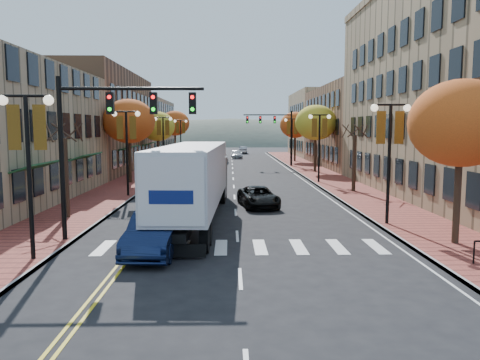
{
  "coord_description": "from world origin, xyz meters",
  "views": [
    {
      "loc": [
        -0.33,
        -16.76,
        4.88
      ],
      "look_at": [
        0.2,
        7.26,
        2.2
      ],
      "focal_mm": 35.0,
      "sensor_mm": 36.0,
      "label": 1
    }
  ],
  "objects": [
    {
      "name": "lamp_left_a",
      "position": [
        -7.5,
        0.0,
        4.29
      ],
      "size": [
        1.96,
        0.36,
        6.05
      ],
      "color": "black",
      "rests_on": "ground"
    },
    {
      "name": "lamp_left_c",
      "position": [
        -7.5,
        34.0,
        4.29
      ],
      "size": [
        1.96,
        0.36,
        6.05
      ],
      "color": "black",
      "rests_on": "ground"
    },
    {
      "name": "traffic_mast_near",
      "position": [
        -5.48,
        3.0,
        4.92
      ],
      "size": [
        6.1,
        0.35,
        7.0
      ],
      "color": "black",
      "rests_on": "ground"
    },
    {
      "name": "navy_sedan",
      "position": [
        -3.23,
        1.18,
        0.82
      ],
      "size": [
        1.98,
        5.06,
        1.64
      ],
      "primitive_type": "imported",
      "rotation": [
        0.0,
        0.0,
        -0.05
      ],
      "color": "#0D1737",
      "rests_on": "ground"
    },
    {
      "name": "tree_left_a",
      "position": [
        -9.0,
        8.0,
        2.25
      ],
      "size": [
        0.28,
        0.28,
        4.2
      ],
      "color": "#382619",
      "rests_on": "sidewalk_left"
    },
    {
      "name": "tree_right_d",
      "position": [
        9.0,
        50.0,
        5.29
      ],
      "size": [
        4.35,
        4.35,
        7.0
      ],
      "color": "#382619",
      "rests_on": "sidewalk_right"
    },
    {
      "name": "tree_right_c",
      "position": [
        9.0,
        34.0,
        5.45
      ],
      "size": [
        4.48,
        4.48,
        7.21
      ],
      "color": "#382619",
      "rests_on": "sidewalk_right"
    },
    {
      "name": "lamp_right_a",
      "position": [
        7.5,
        6.0,
        4.29
      ],
      "size": [
        1.96,
        0.36,
        6.05
      ],
      "color": "black",
      "rests_on": "ground"
    },
    {
      "name": "tree_left_b",
      "position": [
        -9.0,
        24.0,
        5.45
      ],
      "size": [
        4.48,
        4.48,
        7.21
      ],
      "color": "#382619",
      "rests_on": "sidewalk_left"
    },
    {
      "name": "car_far_oncoming",
      "position": [
        2.26,
        72.4,
        0.7
      ],
      "size": [
        1.63,
        4.32,
        1.41
      ],
      "primitive_type": "imported",
      "rotation": [
        0.0,
        0.0,
        3.11
      ],
      "color": "#B0B0B8",
      "rests_on": "ground"
    },
    {
      "name": "tree_left_c",
      "position": [
        -9.0,
        40.0,
        5.05
      ],
      "size": [
        4.16,
        4.16,
        6.69
      ],
      "color": "#382619",
      "rests_on": "sidewalk_left"
    },
    {
      "name": "car_far_white",
      "position": [
        -1.41,
        48.32,
        0.71
      ],
      "size": [
        1.79,
        4.22,
        1.42
      ],
      "primitive_type": "imported",
      "rotation": [
        0.0,
        0.0,
        -0.03
      ],
      "color": "white",
      "rests_on": "ground"
    },
    {
      "name": "tree_left_d",
      "position": [
        -9.0,
        58.0,
        5.6
      ],
      "size": [
        4.61,
        4.61,
        7.42
      ],
      "color": "#382619",
      "rests_on": "sidewalk_left"
    },
    {
      "name": "ground",
      "position": [
        0.0,
        0.0,
        0.0
      ],
      "size": [
        200.0,
        200.0,
        0.0
      ],
      "primitive_type": "plane",
      "color": "black",
      "rests_on": "ground"
    },
    {
      "name": "lamp_left_b",
      "position": [
        -7.5,
        16.0,
        4.29
      ],
      "size": [
        1.96,
        0.36,
        6.05
      ],
      "color": "black",
      "rests_on": "ground"
    },
    {
      "name": "car_far_silver",
      "position": [
        0.81,
        58.29,
        0.61
      ],
      "size": [
        1.84,
        4.25,
        1.22
      ],
      "primitive_type": "imported",
      "rotation": [
        0.0,
        0.0,
        0.03
      ],
      "color": "#9E9FA5",
      "rests_on": "ground"
    },
    {
      "name": "tree_right_a",
      "position": [
        9.0,
        2.0,
        5.05
      ],
      "size": [
        4.16,
        4.16,
        6.69
      ],
      "color": "#382619",
      "rests_on": "sidewalk_right"
    },
    {
      "name": "building_right_far",
      "position": [
        18.5,
        64.0,
        5.5
      ],
      "size": [
        15.0,
        20.0,
        11.0
      ],
      "primitive_type": "cube",
      "color": "#9E8966",
      "rests_on": "ground"
    },
    {
      "name": "building_left_mid",
      "position": [
        -17.0,
        36.0,
        5.5
      ],
      "size": [
        12.0,
        24.0,
        11.0
      ],
      "primitive_type": "cube",
      "color": "brown",
      "rests_on": "ground"
    },
    {
      "name": "black_suv",
      "position": [
        1.44,
        11.92,
        0.63
      ],
      "size": [
        2.7,
        4.79,
        1.26
      ],
      "primitive_type": "imported",
      "rotation": [
        0.0,
        0.0,
        0.14
      ],
      "color": "black",
      "rests_on": "ground"
    },
    {
      "name": "traffic_mast_far",
      "position": [
        5.48,
        42.0,
        4.92
      ],
      "size": [
        6.1,
        0.34,
        7.0
      ],
      "color": "black",
      "rests_on": "ground"
    },
    {
      "name": "lamp_left_d",
      "position": [
        -7.5,
        52.0,
        4.29
      ],
      "size": [
        1.96,
        0.36,
        6.05
      ],
      "color": "black",
      "rests_on": "ground"
    },
    {
      "name": "lamp_right_c",
      "position": [
        7.5,
        42.0,
        4.29
      ],
      "size": [
        1.96,
        0.36,
        6.05
      ],
      "color": "black",
      "rests_on": "ground"
    },
    {
      "name": "lamp_right_b",
      "position": [
        7.5,
        24.0,
        4.29
      ],
      "size": [
        1.96,
        0.36,
        6.05
      ],
      "color": "black",
      "rests_on": "ground"
    },
    {
      "name": "tree_right_b",
      "position": [
        9.0,
        18.0,
        2.25
      ],
      "size": [
        0.28,
        0.28,
        4.2
      ],
      "color": "#382619",
      "rests_on": "sidewalk_right"
    },
    {
      "name": "building_right_mid",
      "position": [
        18.5,
        42.0,
        5.0
      ],
      "size": [
        15.0,
        24.0,
        10.0
      ],
      "primitive_type": "cube",
      "color": "brown",
      "rests_on": "ground"
    },
    {
      "name": "sidewalk_right",
      "position": [
        9.0,
        32.5,
        0.07
      ],
      "size": [
        4.0,
        85.0,
        0.15
      ],
      "primitive_type": "cube",
      "color": "brown",
      "rests_on": "ground"
    },
    {
      "name": "semi_truck",
      "position": [
        -2.11,
        7.73,
        2.35
      ],
      "size": [
        3.23,
        16.16,
        4.02
      ],
      "rotation": [
        0.0,
        0.0,
        -0.04
      ],
      "color": "black",
      "rests_on": "ground"
    },
    {
      "name": "sidewalk_left",
      "position": [
        -9.0,
        32.5,
        0.07
      ],
      "size": [
        4.0,
        85.0,
        0.15
      ],
      "primitive_type": "cube",
      "color": "brown",
      "rests_on": "ground"
    },
    {
      "name": "building_left_far",
      "position": [
        -17.0,
        61.0,
        4.75
      ],
      "size": [
        12.0,
        26.0,
        9.5
      ],
      "primitive_type": "cube",
      "color": "#9E8966",
      "rests_on": "ground"
    }
  ]
}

